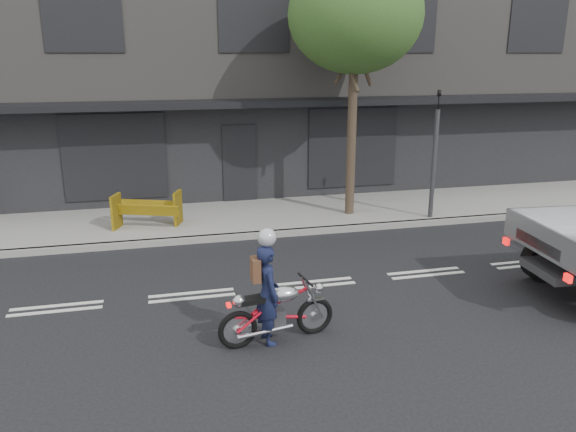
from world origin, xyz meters
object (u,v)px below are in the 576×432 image
at_px(rider, 268,294).
at_px(traffic_light_pole, 434,162).
at_px(construction_barrier, 147,211).
at_px(street_tree, 355,16).
at_px(motorcycle, 277,311).

bearing_deg(rider, traffic_light_pole, -54.29).
xyz_separation_m(traffic_light_pole, construction_barrier, (-7.38, 0.65, -1.05)).
height_order(street_tree, motorcycle, street_tree).
bearing_deg(motorcycle, rider, 171.68).
xyz_separation_m(street_tree, motorcycle, (-3.40, -6.22, -4.77)).
distance_m(street_tree, rider, 8.45).
distance_m(traffic_light_pole, motorcycle, 7.70).
bearing_deg(construction_barrier, street_tree, 2.08).
height_order(motorcycle, construction_barrier, construction_barrier).
xyz_separation_m(street_tree, rider, (-3.55, -6.22, -4.48)).
height_order(street_tree, construction_barrier, street_tree).
bearing_deg(construction_barrier, motorcycle, -71.80).
distance_m(motorcycle, construction_barrier, 6.34).
height_order(street_tree, rider, street_tree).
relative_size(traffic_light_pole, motorcycle, 1.82).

